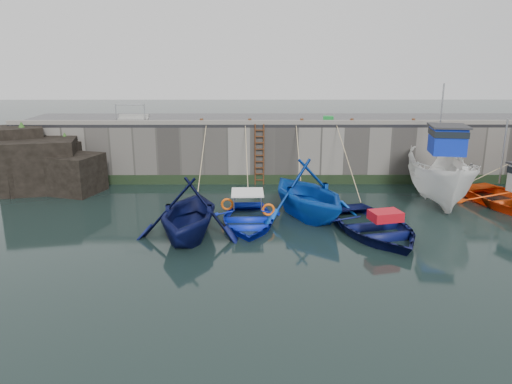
{
  "coord_description": "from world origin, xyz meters",
  "views": [
    {
      "loc": [
        -2.28,
        -15.61,
        6.7
      ],
      "look_at": [
        -2.2,
        4.12,
        1.2
      ],
      "focal_mm": 35.0,
      "sensor_mm": 36.0,
      "label": 1
    }
  ],
  "objects_px": {
    "fish_crate": "(328,119)",
    "bollard_b": "(250,121)",
    "boat_near_navy": "(374,233)",
    "bollard_c": "(302,121)",
    "boat_near_white": "(189,236)",
    "bollard_a": "(202,121)",
    "boat_near_blue": "(248,224)",
    "boat_near_blacktrim": "(307,216)",
    "ladder": "(259,155)",
    "bollard_e": "(413,121)",
    "boat_far_white": "(441,177)",
    "bollard_d": "(352,121)"
  },
  "relations": [
    {
      "from": "boat_near_navy",
      "to": "bollard_c",
      "type": "xyz_separation_m",
      "value": [
        -2.13,
        7.8,
        3.3
      ]
    },
    {
      "from": "boat_near_white",
      "to": "boat_near_navy",
      "type": "height_order",
      "value": "boat_near_white"
    },
    {
      "from": "boat_near_blacktrim",
      "to": "bollard_a",
      "type": "distance_m",
      "value": 8.23
    },
    {
      "from": "boat_near_blue",
      "to": "boat_near_navy",
      "type": "bearing_deg",
      "value": -13.87
    },
    {
      "from": "boat_near_navy",
      "to": "fish_crate",
      "type": "distance_m",
      "value": 9.26
    },
    {
      "from": "boat_near_blacktrim",
      "to": "bollard_b",
      "type": "distance_m",
      "value": 7.01
    },
    {
      "from": "boat_near_navy",
      "to": "bollard_e",
      "type": "height_order",
      "value": "bollard_e"
    },
    {
      "from": "boat_near_navy",
      "to": "boat_near_blue",
      "type": "bearing_deg",
      "value": 153.19
    },
    {
      "from": "boat_near_blue",
      "to": "fish_crate",
      "type": "bearing_deg",
      "value": 59.38
    },
    {
      "from": "boat_near_navy",
      "to": "bollard_b",
      "type": "relative_size",
      "value": 19.02
    },
    {
      "from": "bollard_c",
      "to": "bollard_a",
      "type": "bearing_deg",
      "value": 180.0
    },
    {
      "from": "boat_near_white",
      "to": "boat_near_blue",
      "type": "bearing_deg",
      "value": 34.2
    },
    {
      "from": "boat_near_blacktrim",
      "to": "bollard_d",
      "type": "distance_m",
      "value": 7.15
    },
    {
      "from": "boat_near_navy",
      "to": "bollard_c",
      "type": "height_order",
      "value": "bollard_c"
    },
    {
      "from": "boat_near_navy",
      "to": "boat_far_white",
      "type": "distance_m",
      "value": 6.2
    },
    {
      "from": "ladder",
      "to": "boat_near_white",
      "type": "relative_size",
      "value": 0.67
    },
    {
      "from": "bollard_b",
      "to": "bollard_e",
      "type": "distance_m",
      "value": 8.5
    },
    {
      "from": "boat_near_white",
      "to": "bollard_b",
      "type": "xyz_separation_m",
      "value": [
        2.24,
        8.04,
        3.3
      ]
    },
    {
      "from": "boat_near_navy",
      "to": "fish_crate",
      "type": "height_order",
      "value": "fish_crate"
    },
    {
      "from": "boat_far_white",
      "to": "fish_crate",
      "type": "relative_size",
      "value": 13.29
    },
    {
      "from": "boat_near_blacktrim",
      "to": "bollard_a",
      "type": "height_order",
      "value": "bollard_a"
    },
    {
      "from": "fish_crate",
      "to": "bollard_e",
      "type": "height_order",
      "value": "fish_crate"
    },
    {
      "from": "bollard_a",
      "to": "boat_near_white",
      "type": "bearing_deg",
      "value": -88.16
    },
    {
      "from": "bollard_e",
      "to": "bollard_d",
      "type": "bearing_deg",
      "value": 180.0
    },
    {
      "from": "boat_near_blacktrim",
      "to": "fish_crate",
      "type": "relative_size",
      "value": 9.47
    },
    {
      "from": "boat_near_blacktrim",
      "to": "bollard_b",
      "type": "bearing_deg",
      "value": 90.02
    },
    {
      "from": "fish_crate",
      "to": "boat_near_navy",
      "type": "bearing_deg",
      "value": -75.35
    },
    {
      "from": "boat_near_blue",
      "to": "boat_near_blacktrim",
      "type": "bearing_deg",
      "value": 21.35
    },
    {
      "from": "boat_near_white",
      "to": "bollard_a",
      "type": "bearing_deg",
      "value": 94.85
    },
    {
      "from": "boat_near_blacktrim",
      "to": "bollard_d",
      "type": "xyz_separation_m",
      "value": [
        2.84,
        5.67,
        3.3
      ]
    },
    {
      "from": "boat_near_navy",
      "to": "fish_crate",
      "type": "relative_size",
      "value": 9.7
    },
    {
      "from": "ladder",
      "to": "bollard_e",
      "type": "xyz_separation_m",
      "value": [
        8.0,
        0.34,
        1.71
      ]
    },
    {
      "from": "bollard_b",
      "to": "boat_near_blue",
      "type": "bearing_deg",
      "value": -90.36
    },
    {
      "from": "ladder",
      "to": "bollard_e",
      "type": "distance_m",
      "value": 8.19
    },
    {
      "from": "boat_near_white",
      "to": "bollard_b",
      "type": "distance_m",
      "value": 8.98
    },
    {
      "from": "bollard_d",
      "to": "bollard_e",
      "type": "distance_m",
      "value": 3.2
    },
    {
      "from": "bollard_b",
      "to": "bollard_c",
      "type": "distance_m",
      "value": 2.7
    },
    {
      "from": "boat_near_navy",
      "to": "fish_crate",
      "type": "bearing_deg",
      "value": 79.99
    },
    {
      "from": "boat_near_white",
      "to": "bollard_d",
      "type": "bearing_deg",
      "value": 49.86
    },
    {
      "from": "boat_near_blue",
      "to": "bollard_a",
      "type": "xyz_separation_m",
      "value": [
        -2.46,
        6.71,
        3.3
      ]
    },
    {
      "from": "fish_crate",
      "to": "bollard_e",
      "type": "xyz_separation_m",
      "value": [
        4.3,
        -0.82,
        -0.02
      ]
    },
    {
      "from": "boat_near_navy",
      "to": "bollard_d",
      "type": "distance_m",
      "value": 8.49
    },
    {
      "from": "boat_near_navy",
      "to": "boat_far_white",
      "type": "height_order",
      "value": "boat_far_white"
    },
    {
      "from": "ladder",
      "to": "boat_near_blacktrim",
      "type": "distance_m",
      "value": 5.9
    },
    {
      "from": "boat_near_blue",
      "to": "boat_near_navy",
      "type": "height_order",
      "value": "boat_near_navy"
    },
    {
      "from": "fish_crate",
      "to": "bollard_b",
      "type": "height_order",
      "value": "fish_crate"
    },
    {
      "from": "boat_near_navy",
      "to": "bollard_c",
      "type": "relative_size",
      "value": 19.02
    },
    {
      "from": "boat_near_white",
      "to": "ladder",
      "type": "bearing_deg",
      "value": 73.43
    },
    {
      "from": "boat_near_blue",
      "to": "fish_crate",
      "type": "relative_size",
      "value": 8.11
    },
    {
      "from": "boat_near_blacktrim",
      "to": "bollard_e",
      "type": "height_order",
      "value": "bollard_e"
    }
  ]
}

